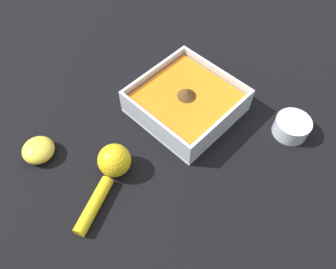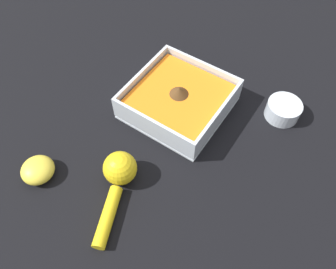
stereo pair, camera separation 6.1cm
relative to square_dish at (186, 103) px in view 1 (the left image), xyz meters
The scene contains 5 objects.
ground_plane 0.06m from the square_dish, 47.60° to the right, with size 4.00×4.00×0.00m, color black.
square_dish is the anchor object (origin of this frame).
spice_bowl 0.21m from the square_dish, 61.17° to the right, with size 0.07×0.07×0.03m.
lemon_squeezer 0.21m from the square_dish, behind, with size 0.16×0.09×0.06m.
lemon_half 0.30m from the square_dish, 155.47° to the left, with size 0.06×0.06×0.03m.
Camera 1 is at (-0.37, -0.23, 0.53)m, focal length 35.00 mm.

